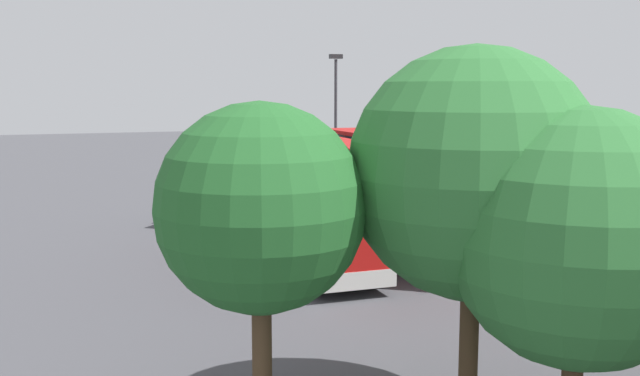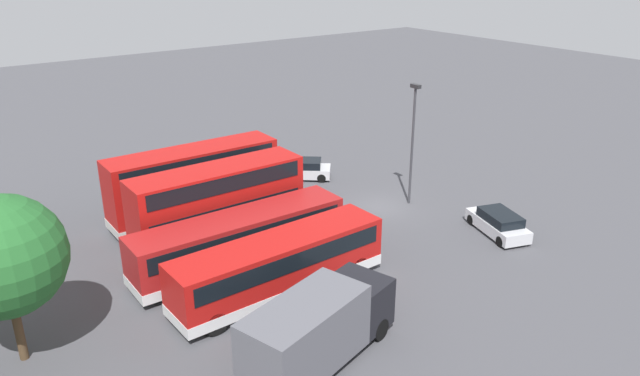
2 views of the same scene
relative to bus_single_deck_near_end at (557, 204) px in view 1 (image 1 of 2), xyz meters
The scene contains 11 objects.
ground_plane 12.27m from the bus_single_deck_near_end, 64.83° to the right, with size 140.00×140.00×0.00m, color #47474C.
bus_single_deck_near_end is the anchor object (origin of this frame).
bus_single_deck_second 3.52m from the bus_single_deck_near_end, ahead, with size 2.70×11.87×2.95m.
bus_double_decker_third 6.90m from the bus_single_deck_near_end, ahead, with size 2.62×10.10×4.55m.
bus_double_decker_fourth 10.77m from the bus_single_deck_near_end, ahead, with size 2.73×10.74×4.55m.
car_hatchback_silver 14.28m from the bus_single_deck_near_end, 98.35° to the right, with size 4.69×3.07×1.43m.
car_small_green 16.14m from the bus_single_deck_near_end, 38.23° to the right, with size 4.23×4.60×1.43m.
lamp_post_tall 14.19m from the bus_single_deck_near_end, 71.26° to the right, with size 0.70×0.30×8.04m.
tree_midleft 19.76m from the bus_single_deck_near_end, 36.91° to the left, with size 3.74×3.74×6.07m.
tree_midright 17.55m from the bus_single_deck_near_end, 46.64° to the left, with size 4.66×4.66×7.07m.
tree_rightmost 18.08m from the bus_single_deck_near_end, 52.70° to the left, with size 4.41×4.41×6.02m.
Camera 1 is at (13.89, 34.99, 6.30)m, focal length 41.07 mm.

